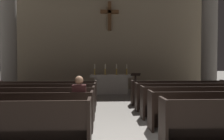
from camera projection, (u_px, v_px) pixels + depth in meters
name	position (u px, v px, depth m)	size (l,w,h in m)	color
pew_left_row_2	(14.00, 112.00, 5.09)	(3.71, 0.50, 0.95)	black
pew_left_row_3	(29.00, 103.00, 6.16)	(3.71, 0.50, 0.95)	black
pew_left_row_4	(40.00, 97.00, 7.23)	(3.71, 0.50, 0.95)	black
pew_left_row_5	(48.00, 93.00, 8.30)	(3.71, 0.50, 0.95)	black
pew_right_row_3	(204.00, 102.00, 6.40)	(3.71, 0.50, 0.95)	black
pew_right_row_4	(189.00, 96.00, 7.47)	(3.71, 0.50, 0.95)	black
pew_right_row_5	(178.00, 92.00, 8.54)	(3.71, 0.50, 0.95)	black
column_left_second	(8.00, 27.00, 10.94)	(1.19, 1.19, 7.08)	gray
column_right_second	(209.00, 28.00, 11.42)	(1.19, 1.19, 7.08)	gray
altar	(111.00, 84.00, 11.56)	(2.20, 0.90, 1.01)	#BCB7AD
candlestick_outer_left	(95.00, 71.00, 11.50)	(0.16, 0.16, 0.56)	#B79338
candlestick_inner_left	(105.00, 71.00, 11.52)	(0.16, 0.16, 0.56)	#B79338
candlestick_inner_right	(116.00, 71.00, 11.55)	(0.16, 0.16, 0.56)	#B79338
candlestick_outer_right	(127.00, 71.00, 11.57)	(0.16, 0.16, 0.56)	#B79338
apse_with_cross	(109.00, 24.00, 13.52)	(11.63, 0.46, 8.18)	gray
lectern	(136.00, 86.00, 10.41)	(0.44, 0.36, 1.15)	black
lone_worshipper	(80.00, 102.00, 5.19)	(0.32, 0.43, 1.32)	#26262B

